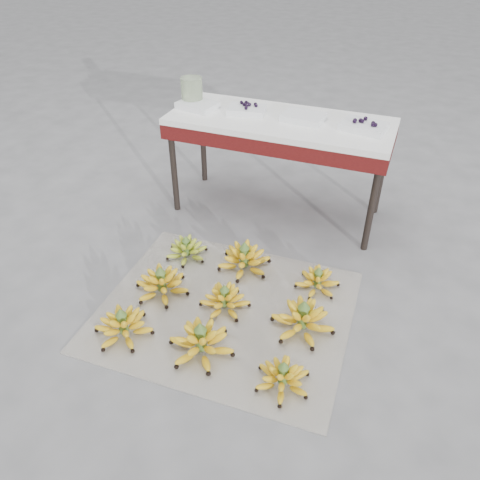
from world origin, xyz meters
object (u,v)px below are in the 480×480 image
(bunch_mid_center, at_px, (225,300))
(glass_jar, at_px, (192,91))
(bunch_front_center, at_px, (201,342))
(bunch_mid_right, at_px, (303,320))
(bunch_back_right, at_px, (317,281))
(vendor_table, at_px, (280,130))
(tray_right, at_px, (303,117))
(tray_left, at_px, (247,109))
(bunch_front_left, at_px, (123,326))
(bunch_back_left, at_px, (187,250))
(bunch_front_right, at_px, (283,377))
(tray_far_right, at_px, (364,126))
(bunch_back_center, at_px, (244,259))
(bunch_mid_left, at_px, (162,284))
(tray_far_left, at_px, (198,105))
(newspaper_mat, at_px, (226,310))

(bunch_mid_center, distance_m, glass_jar, 1.39)
(bunch_front_center, xyz_separation_m, bunch_mid_right, (0.40, 0.31, 0.00))
(bunch_mid_center, xyz_separation_m, bunch_back_right, (0.41, 0.32, -0.00))
(vendor_table, bearing_deg, tray_right, 9.50)
(bunch_mid_right, height_order, tray_left, tray_left)
(bunch_front_left, height_order, bunch_back_right, bunch_front_left)
(bunch_back_left, xyz_separation_m, glass_jar, (-0.27, 0.72, 0.68))
(vendor_table, xyz_separation_m, glass_jar, (-0.60, 0.03, 0.16))
(bunch_front_right, xyz_separation_m, bunch_mid_center, (-0.42, 0.35, 0.00))
(tray_right, bearing_deg, bunch_mid_right, -72.91)
(bunch_front_left, relative_size, bunch_front_right, 0.96)
(bunch_front_left, xyz_separation_m, tray_far_right, (0.83, 1.36, 0.61))
(tray_left, bearing_deg, tray_far_right, -0.85)
(bunch_mid_center, distance_m, bunch_back_center, 0.34)
(bunch_front_center, distance_m, bunch_mid_left, 0.47)
(bunch_front_center, xyz_separation_m, bunch_back_left, (-0.38, 0.63, -0.01))
(bunch_front_left, xyz_separation_m, tray_left, (0.12, 1.37, 0.61))
(bunch_front_right, xyz_separation_m, tray_right, (-0.32, 1.38, 0.61))
(bunch_front_right, bearing_deg, tray_left, 95.78)
(bunch_front_center, height_order, bunch_front_right, bunch_front_center)
(bunch_back_right, relative_size, tray_far_left, 1.16)
(bunch_front_right, height_order, bunch_back_right, bunch_front_right)
(bunch_mid_right, xyz_separation_m, tray_far_left, (-0.99, 0.99, 0.60))
(bunch_front_left, relative_size, bunch_front_center, 0.96)
(bunch_mid_center, height_order, tray_far_right, tray_far_right)
(glass_jar, bearing_deg, bunch_front_right, -52.68)
(bunch_back_center, bearing_deg, glass_jar, 122.02)
(bunch_front_left, bearing_deg, vendor_table, 80.90)
(bunch_front_center, xyz_separation_m, tray_far_left, (-0.59, 1.29, 0.60))
(bunch_mid_right, bearing_deg, newspaper_mat, -177.63)
(bunch_mid_center, xyz_separation_m, vendor_table, (-0.04, 1.01, 0.52))
(newspaper_mat, xyz_separation_m, vendor_table, (-0.05, 1.02, 0.57))
(bunch_back_right, bearing_deg, bunch_back_center, 154.35)
(bunch_back_right, distance_m, glass_jar, 1.44)
(bunch_front_center, distance_m, bunch_mid_center, 0.31)
(newspaper_mat, xyz_separation_m, bunch_mid_right, (0.40, 0.01, 0.07))
(bunch_mid_left, height_order, tray_left, tray_left)
(tray_right, bearing_deg, tray_left, -179.44)
(newspaper_mat, xyz_separation_m, tray_far_left, (-0.59, 1.00, 0.67))
(bunch_back_right, xyz_separation_m, tray_right, (-0.31, 0.71, 0.61))
(bunch_front_right, relative_size, bunch_mid_right, 1.02)
(bunch_front_right, xyz_separation_m, tray_left, (-0.68, 1.38, 0.61))
(newspaper_mat, bearing_deg, tray_far_left, 120.63)
(bunch_front_left, relative_size, bunch_back_right, 0.97)
(tray_right, bearing_deg, bunch_back_left, -123.20)
(newspaper_mat, xyz_separation_m, bunch_front_right, (0.41, -0.34, 0.05))
(bunch_front_center, bearing_deg, vendor_table, 90.39)
(vendor_table, distance_m, tray_far_left, 0.55)
(bunch_mid_right, height_order, tray_far_left, tray_far_left)
(bunch_mid_left, distance_m, bunch_mid_center, 0.36)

